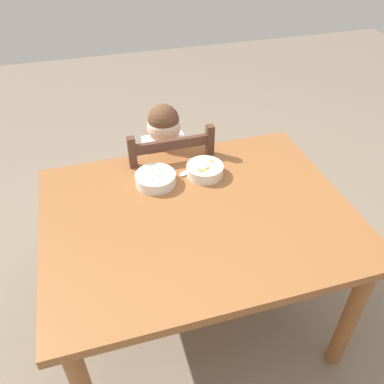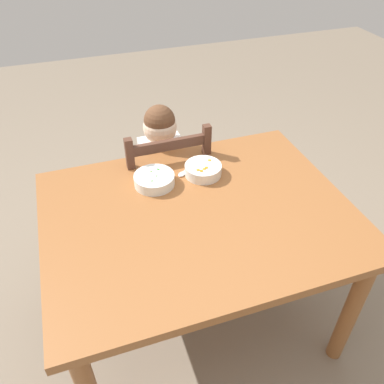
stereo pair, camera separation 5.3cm
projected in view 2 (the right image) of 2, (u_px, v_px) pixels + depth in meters
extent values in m
plane|color=#7F705E|center=(197.00, 314.00, 2.07)|extent=(8.00, 8.00, 0.00)
cube|color=#965A2F|center=(199.00, 215.00, 1.63)|extent=(1.26, 0.97, 0.04)
cylinder|color=#965A2F|center=(351.00, 311.00, 1.69)|extent=(0.07, 0.07, 0.69)
cylinder|color=#965A2F|center=(70.00, 240.00, 2.02)|extent=(0.07, 0.07, 0.69)
cylinder|color=#965A2F|center=(264.00, 196.00, 2.30)|extent=(0.07, 0.07, 0.69)
cube|color=#513123|center=(162.00, 188.00, 2.24)|extent=(0.42, 0.42, 0.02)
cube|color=#513123|center=(184.00, 190.00, 2.56)|extent=(0.04, 0.04, 0.41)
cube|color=#513123|center=(127.00, 203.00, 2.46)|extent=(0.04, 0.04, 0.41)
cube|color=#513123|center=(204.00, 229.00, 2.28)|extent=(0.04, 0.04, 0.41)
cube|color=#513123|center=(140.00, 244.00, 2.18)|extent=(0.04, 0.04, 0.41)
cube|color=#513123|center=(206.00, 165.00, 2.00)|extent=(0.04, 0.04, 0.46)
cube|color=#513123|center=(133.00, 180.00, 1.90)|extent=(0.04, 0.04, 0.46)
cube|color=#513123|center=(169.00, 145.00, 1.85)|extent=(0.36, 0.03, 0.05)
cube|color=#513123|center=(170.00, 169.00, 1.93)|extent=(0.36, 0.03, 0.05)
cube|color=white|center=(162.00, 166.00, 2.11)|extent=(0.22, 0.14, 0.32)
sphere|color=beige|center=(160.00, 127.00, 1.96)|extent=(0.17, 0.17, 0.17)
sphere|color=brown|center=(159.00, 121.00, 1.94)|extent=(0.16, 0.16, 0.16)
cylinder|color=#3F4C72|center=(162.00, 233.00, 2.24)|extent=(0.07, 0.07, 0.43)
cylinder|color=#3F4C72|center=(180.00, 228.00, 2.27)|extent=(0.07, 0.07, 0.43)
cylinder|color=white|center=(141.00, 169.00, 1.95)|extent=(0.06, 0.24, 0.13)
cylinder|color=white|center=(191.00, 159.00, 2.02)|extent=(0.06, 0.24, 0.13)
cylinder|color=white|center=(154.00, 180.00, 1.74)|extent=(0.18, 0.18, 0.05)
cylinder|color=white|center=(155.00, 184.00, 1.75)|extent=(0.08, 0.08, 0.01)
cylinder|color=green|center=(154.00, 178.00, 1.74)|extent=(0.15, 0.15, 0.03)
sphere|color=#529733|center=(151.00, 172.00, 1.75)|extent=(0.01, 0.01, 0.01)
sphere|color=green|center=(152.00, 182.00, 1.70)|extent=(0.01, 0.01, 0.01)
sphere|color=green|center=(159.00, 170.00, 1.76)|extent=(0.01, 0.01, 0.01)
sphere|color=#50A644|center=(157.00, 177.00, 1.72)|extent=(0.01, 0.01, 0.01)
sphere|color=#449443|center=(158.00, 170.00, 1.76)|extent=(0.01, 0.01, 0.01)
cylinder|color=white|center=(203.00, 170.00, 1.80)|extent=(0.17, 0.17, 0.05)
cylinder|color=white|center=(203.00, 174.00, 1.81)|extent=(0.08, 0.08, 0.01)
cylinder|color=orange|center=(203.00, 168.00, 1.79)|extent=(0.14, 0.14, 0.03)
cube|color=orange|center=(204.00, 170.00, 1.76)|extent=(0.02, 0.02, 0.01)
cube|color=orange|center=(201.00, 172.00, 1.75)|extent=(0.02, 0.02, 0.01)
cube|color=orange|center=(198.00, 171.00, 1.75)|extent=(0.02, 0.02, 0.01)
cube|color=orange|center=(206.00, 168.00, 1.77)|extent=(0.02, 0.02, 0.01)
cube|color=orange|center=(210.00, 161.00, 1.81)|extent=(0.02, 0.02, 0.01)
cube|color=silver|center=(189.00, 167.00, 1.85)|extent=(0.08, 0.07, 0.00)
ellipsoid|color=silver|center=(182.00, 174.00, 1.81)|extent=(0.05, 0.05, 0.01)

